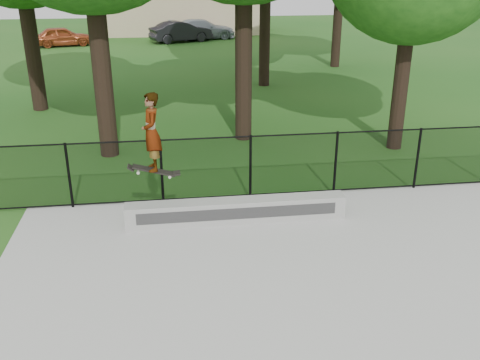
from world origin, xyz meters
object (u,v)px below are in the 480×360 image
Objects in this scene: car_c at (202,29)px; grind_ledge at (237,211)px; car_a at (62,36)px; car_b at (181,32)px; skater_airborne at (152,134)px.

grind_ledge is at bearing 171.69° from car_c.
car_a reaches higher than grind_ledge.
skater_airborne is (-1.46, -27.72, 1.40)m from car_b.
skater_airborne reaches higher than grind_ledge.
car_b is at bearing 126.23° from car_c.
car_b is (7.67, 0.93, 0.06)m from car_a.
car_b is at bearing -96.90° from car_a.
car_a is (-7.86, 26.67, 0.32)m from grind_ledge.
car_b is at bearing 86.98° from skater_airborne.
skater_airborne is (-3.01, -29.11, 1.41)m from car_c.
car_c reaches higher than grind_ledge.
car_a is 9.50m from car_c.
car_b is at bearing 90.38° from grind_ledge.
car_b is 0.89× the size of car_c.
grind_ledge is 2.68× the size of skater_airborne.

